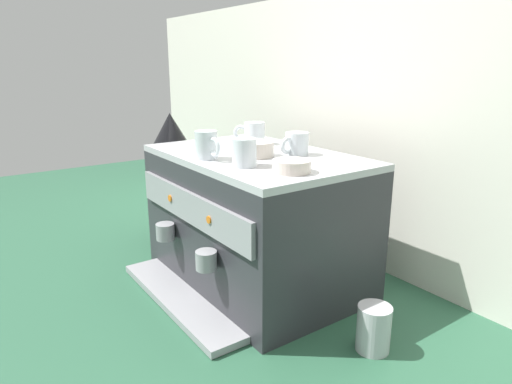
{
  "coord_description": "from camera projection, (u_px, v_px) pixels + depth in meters",
  "views": [
    {
      "loc": [
        1.09,
        -0.76,
        0.67
      ],
      "look_at": [
        0.0,
        0.0,
        0.29
      ],
      "focal_mm": 31.82,
      "sensor_mm": 36.0,
      "label": 1
    }
  ],
  "objects": [
    {
      "name": "milk_pitcher",
      "position": [
        374.0,
        328.0,
        1.08
      ],
      "size": [
        0.08,
        0.08,
        0.12
      ],
      "primitive_type": "cylinder",
      "color": "#B7B7BC",
      "rests_on": "ground_plane"
    },
    {
      "name": "espresso_machine",
      "position": [
        255.0,
        219.0,
        1.4
      ],
      "size": [
        0.67,
        0.54,
        0.41
      ],
      "color": "#2D2D33",
      "rests_on": "ground_plane"
    },
    {
      "name": "ground_plane",
      "position": [
        256.0,
        278.0,
        1.46
      ],
      "size": [
        4.0,
        4.0,
        0.0
      ],
      "primitive_type": "plane",
      "color": "#28563D"
    },
    {
      "name": "tiled_backsplash_wall",
      "position": [
        349.0,
        128.0,
        1.55
      ],
      "size": [
        2.8,
        0.03,
        0.9
      ],
      "primitive_type": "cube",
      "color": "silver",
      "rests_on": "ground_plane"
    },
    {
      "name": "ceramic_bowl_1",
      "position": [
        292.0,
        166.0,
        1.11
      ],
      "size": [
        0.1,
        0.1,
        0.03
      ],
      "color": "beige",
      "rests_on": "espresso_machine"
    },
    {
      "name": "ceramic_cup_1",
      "position": [
        244.0,
        152.0,
        1.18
      ],
      "size": [
        0.1,
        0.06,
        0.07
      ],
      "color": "silver",
      "rests_on": "espresso_machine"
    },
    {
      "name": "ceramic_cup_0",
      "position": [
        296.0,
        144.0,
        1.32
      ],
      "size": [
        0.07,
        0.1,
        0.07
      ],
      "color": "silver",
      "rests_on": "espresso_machine"
    },
    {
      "name": "ceramic_bowl_0",
      "position": [
        255.0,
        149.0,
        1.3
      ],
      "size": [
        0.11,
        0.11,
        0.04
      ],
      "color": "beige",
      "rests_on": "espresso_machine"
    },
    {
      "name": "ceramic_cup_2",
      "position": [
        253.0,
        133.0,
        1.5
      ],
      "size": [
        0.09,
        0.09,
        0.07
      ],
      "color": "silver",
      "rests_on": "espresso_machine"
    },
    {
      "name": "coffee_grinder",
      "position": [
        173.0,
        174.0,
        1.78
      ],
      "size": [
        0.16,
        0.16,
        0.49
      ],
      "color": "#333338",
      "rests_on": "ground_plane"
    },
    {
      "name": "ceramic_cup_3",
      "position": [
        207.0,
        145.0,
        1.26
      ],
      "size": [
        0.1,
        0.06,
        0.08
      ],
      "color": "silver",
      "rests_on": "espresso_machine"
    }
  ]
}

